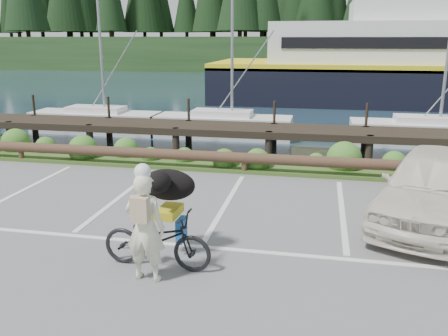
% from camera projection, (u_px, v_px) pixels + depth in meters
% --- Properties ---
extents(ground, '(72.00, 72.00, 0.00)m').
position_uv_depth(ground, '(206.00, 238.00, 9.03)').
color(ground, '#5A5A5C').
extents(harbor_backdrop, '(170.00, 160.00, 30.00)m').
position_uv_depth(harbor_backdrop, '(313.00, 61.00, 83.13)').
color(harbor_backdrop, '#182B3B').
rests_on(harbor_backdrop, ground).
extents(vegetation_strip, '(34.00, 1.60, 0.10)m').
position_uv_depth(vegetation_strip, '(248.00, 165.00, 14.03)').
color(vegetation_strip, '#3D5B21').
rests_on(vegetation_strip, ground).
extents(log_rail, '(32.00, 0.30, 0.60)m').
position_uv_depth(log_rail, '(244.00, 173.00, 13.38)').
color(log_rail, '#443021').
rests_on(log_rail, ground).
extents(bicycle, '(1.89, 0.74, 0.98)m').
position_uv_depth(bicycle, '(157.00, 240.00, 7.78)').
color(bicycle, black).
rests_on(bicycle, ground).
extents(cyclist, '(0.66, 0.45, 1.75)m').
position_uv_depth(cyclist, '(145.00, 228.00, 7.27)').
color(cyclist, '#E8E7C5').
rests_on(cyclist, ground).
extents(dog, '(0.51, 0.97, 0.55)m').
position_uv_depth(dog, '(168.00, 185.00, 8.13)').
color(dog, black).
rests_on(dog, bicycle).
extents(parked_car, '(3.36, 4.92, 1.56)m').
position_uv_depth(parked_car, '(434.00, 186.00, 9.61)').
color(parked_car, silver).
rests_on(parked_car, ground).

